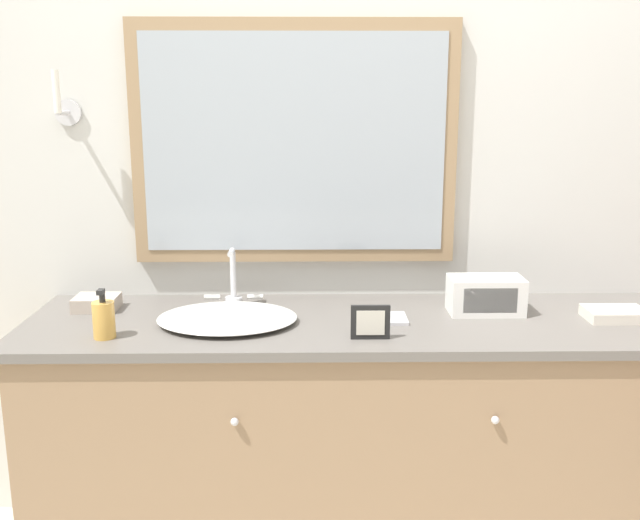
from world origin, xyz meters
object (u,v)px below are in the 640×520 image
sink_basin (228,316)px  appliance_box (486,295)px  picture_frame (370,322)px  soap_bottle (104,319)px

sink_basin → appliance_box: bearing=5.9°
picture_frame → sink_basin: bearing=159.1°
sink_basin → picture_frame: size_ratio=3.82×
soap_bottle → picture_frame: (0.80, -0.02, -0.01)m
soap_bottle → appliance_box: soap_bottle is taller
sink_basin → appliance_box: (0.86, 0.09, 0.04)m
soap_bottle → picture_frame: bearing=-1.7°
appliance_box → picture_frame: bearing=-147.6°
sink_basin → appliance_box: size_ratio=1.83×
soap_bottle → sink_basin: bearing=22.5°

